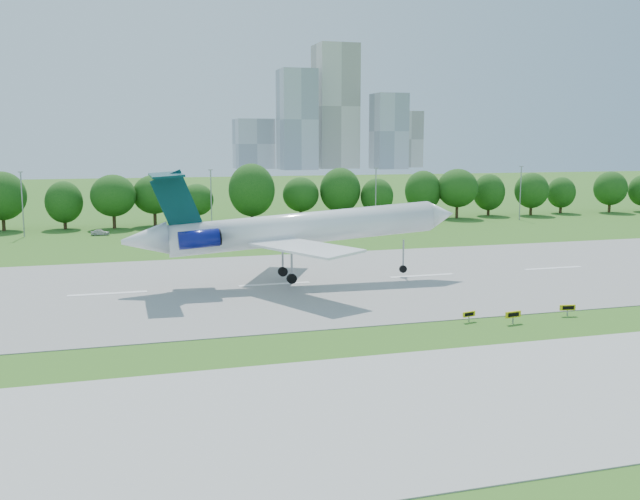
{
  "coord_description": "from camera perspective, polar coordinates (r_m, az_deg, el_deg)",
  "views": [
    {
      "loc": [
        -39.09,
        -60.13,
        17.69
      ],
      "look_at": [
        -16.16,
        18.0,
        5.25
      ],
      "focal_mm": 40.0,
      "sensor_mm": 36.0,
      "label": 1
    }
  ],
  "objects": [
    {
      "name": "taxi_sign_right",
      "position": [
        77.23,
        19.2,
        -4.39
      ],
      "size": [
        1.67,
        0.41,
        1.17
      ],
      "rotation": [
        0.0,
        0.0,
        -0.14
      ],
      "color": "gray",
      "rests_on": "ground"
    },
    {
      "name": "tree_line",
      "position": [
        157.49,
        -1.95,
        4.5
      ],
      "size": [
        288.4,
        8.4,
        10.4
      ],
      "color": "#382314",
      "rests_on": "ground"
    },
    {
      "name": "runway",
      "position": [
        95.33,
        8.17,
        -2.07
      ],
      "size": [
        400.0,
        45.0,
        0.08
      ],
      "primitive_type": "cube",
      "color": "gray",
      "rests_on": "ground"
    },
    {
      "name": "skyline",
      "position": [
        471.93,
        0.82,
        10.24
      ],
      "size": [
        127.0,
        52.0,
        80.0
      ],
      "color": "#B2B2B7",
      "rests_on": "ground"
    },
    {
      "name": "light_poles",
      "position": [
        147.2,
        -1.92,
        4.26
      ],
      "size": [
        175.9,
        0.25,
        12.19
      ],
      "color": "gray",
      "rests_on": "ground"
    },
    {
      "name": "service_vehicle_b",
      "position": [
        141.6,
        -17.18,
        1.36
      ],
      "size": [
        3.5,
        1.62,
        1.16
      ],
      "primitive_type": "imported",
      "rotation": [
        0.0,
        0.0,
        1.5
      ],
      "color": "silver",
      "rests_on": "ground"
    },
    {
      "name": "taxi_sign_left",
      "position": [
        72.39,
        15.19,
        -5.01
      ],
      "size": [
        1.79,
        0.48,
        1.25
      ],
      "rotation": [
        0.0,
        0.0,
        0.16
      ],
      "color": "gray",
      "rests_on": "ground"
    },
    {
      "name": "airliner",
      "position": [
        88.3,
        -2.6,
        1.74
      ],
      "size": [
        42.61,
        31.08,
        13.92
      ],
      "rotation": [
        0.0,
        -0.06,
        -0.01
      ],
      "color": "white",
      "rests_on": "ground"
    },
    {
      "name": "taxi_sign_centre",
      "position": [
        72.15,
        11.84,
        -5.06
      ],
      "size": [
        1.5,
        0.52,
        1.06
      ],
      "rotation": [
        0.0,
        0.0,
        0.24
      ],
      "color": "gray",
      "rests_on": "ground"
    },
    {
      "name": "service_vehicle_a",
      "position": [
        136.82,
        -8.6,
        1.45
      ],
      "size": [
        4.33,
        2.18,
        1.36
      ],
      "primitive_type": "imported",
      "rotation": [
        0.0,
        0.0,
        1.76
      ],
      "color": "white",
      "rests_on": "ground"
    },
    {
      "name": "ground",
      "position": [
        73.87,
        16.25,
        -5.52
      ],
      "size": [
        600.0,
        600.0,
        0.0
      ],
      "primitive_type": "plane",
      "color": "#30661A",
      "rests_on": "ground"
    }
  ]
}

